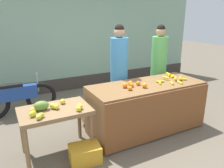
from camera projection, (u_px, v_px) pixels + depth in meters
ground_plane at (131, 133)px, 4.00m from camera, size 24.00×24.00×0.00m
market_wall_back at (75, 35)px, 6.03m from camera, size 7.92×0.23×3.08m
fruit_stall_counter at (146, 107)px, 3.99m from camera, size 2.09×0.85×0.88m
side_table_wooden at (55, 115)px, 3.21m from camera, size 1.01×0.66×0.75m
banana_bunch_pile at (172, 79)px, 4.08m from camera, size 0.65×0.61×0.07m
orange_pile at (133, 85)px, 3.68m from camera, size 0.38×0.30×0.09m
mango_papaya_pile at (48, 107)px, 3.10m from camera, size 0.76×0.49×0.14m
vendor_woman_blue_shirt at (119, 73)px, 4.31m from camera, size 0.34×0.34×1.89m
vendor_woman_green_shirt at (158, 67)px, 4.84m from camera, size 0.34×0.34×1.86m
parked_motorcycle at (18, 97)px, 4.58m from camera, size 1.60×0.18×0.88m
produce_crate at (85, 154)px, 3.17m from camera, size 0.48×0.38×0.26m
produce_sack at (87, 111)px, 4.22m from camera, size 0.42×0.45×0.55m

